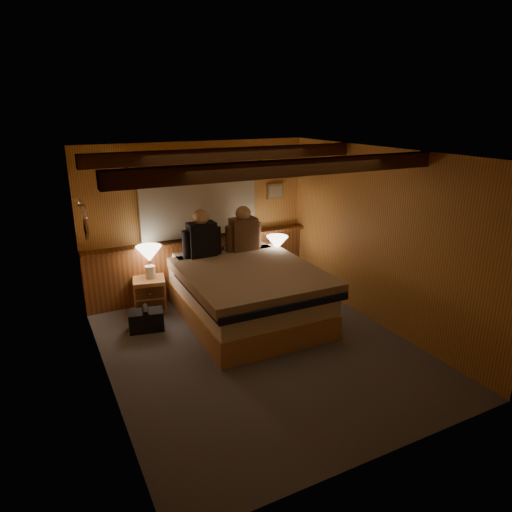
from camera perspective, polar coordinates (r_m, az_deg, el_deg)
floor at (r=5.81m, az=0.53°, el=-11.58°), size 4.20×4.20×0.00m
ceiling at (r=5.07m, az=0.61°, el=12.71°), size 4.20×4.20×0.00m
wall_back at (r=7.17m, az=-7.21°, el=4.46°), size 3.60×0.00×3.60m
wall_left at (r=4.81m, az=-18.88°, el=-3.33°), size 0.00×4.20×4.20m
wall_right at (r=6.31m, az=15.23°, el=2.07°), size 0.00×4.20×4.20m
wall_front at (r=3.72m, az=15.82°, el=-9.41°), size 3.60×0.00×3.60m
wainscot at (r=7.32m, az=-6.82°, el=-1.09°), size 3.60×0.23×0.94m
curtain_window at (r=7.04m, az=-7.11°, el=6.88°), size 2.18×0.09×1.11m
ceiling_beams at (r=5.21m, az=-0.17°, el=11.86°), size 3.60×1.65×0.16m
coat_rail at (r=6.20m, az=-20.83°, el=5.69°), size 0.05×0.55×0.24m
framed_print at (r=7.63m, az=2.40°, el=8.09°), size 0.30×0.04×0.25m
bed at (r=6.40m, az=-1.11°, el=-4.60°), size 1.81×2.31×0.78m
nightstand_left at (r=6.92m, az=-13.13°, el=-4.70°), size 0.53×0.49×0.50m
nightstand_right at (r=7.37m, az=2.92°, el=-2.79°), size 0.53×0.49×0.50m
lamp_left at (r=6.75m, az=-13.21°, el=0.02°), size 0.37×0.37×0.48m
lamp_right at (r=7.20m, az=2.66°, el=1.46°), size 0.34×0.34×0.45m
person_left at (r=6.73m, az=-6.81°, el=2.35°), size 0.60×0.24×0.73m
person_right at (r=6.98m, az=-1.59°, el=3.02°), size 0.59×0.23×0.72m
duffel_bag at (r=6.39m, az=-13.57°, el=-7.78°), size 0.50×0.36×0.33m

